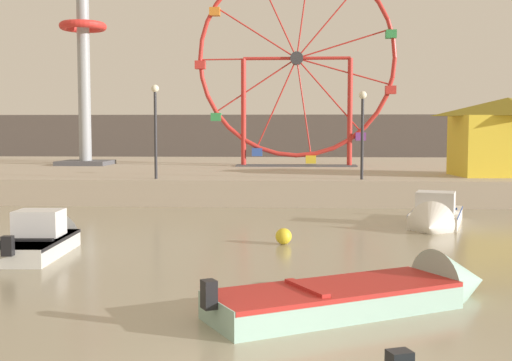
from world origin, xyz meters
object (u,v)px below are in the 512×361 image
Objects in this scene: ferris_wheel_red_frame at (297,62)px; motorboat_pale_grey at (44,238)px; mooring_buoy_orange at (284,236)px; motorboat_seafoam at (386,292)px; motorboat_white_red_stripe at (434,217)px; carnival_booth_yellow_awning at (507,135)px; drop_tower_steel_tower at (83,48)px; promenade_lamp_near at (362,121)px; promenade_lamp_far at (155,117)px.

motorboat_pale_grey is at bearing -107.84° from ferris_wheel_red_frame.
motorboat_pale_grey reaches higher than mooring_buoy_orange.
ferris_wheel_red_frame is (-1.53, 24.89, 6.47)m from motorboat_seafoam.
motorboat_white_red_stripe is 10.05m from carnival_booth_yellow_awning.
drop_tower_steel_tower is 4.17× the size of promenade_lamp_near.
mooring_buoy_orange is (-3.01, -9.35, -3.20)m from promenade_lamp_near.
mooring_buoy_orange is at bearing -107.84° from promenade_lamp_near.
motorboat_seafoam is 19.64m from carnival_booth_yellow_awning.
motorboat_white_red_stripe is at bearing -74.22° from promenade_lamp_near.
motorboat_white_red_stripe is at bearing 35.73° from mooring_buoy_orange.
ferris_wheel_red_frame reaches higher than promenade_lamp_far.
ferris_wheel_red_frame is 19.90m from mooring_buoy_orange.
promenade_lamp_far is at bearing -179.24° from promenade_lamp_near.
motorboat_pale_grey is 22.84m from drop_tower_steel_tower.
promenade_lamp_far reaches higher than motorboat_seafoam.
motorboat_white_red_stripe is at bearing -74.33° from ferris_wheel_red_frame.
motorboat_pale_grey is 11.73m from motorboat_white_red_stripe.
motorboat_white_red_stripe is at bearing -69.37° from motorboat_pale_grey.
motorboat_white_red_stripe reaches higher than mooring_buoy_orange.
motorboat_white_red_stripe is 1.17× the size of promenade_lamp_far.
motorboat_white_red_stripe is 0.30× the size of drop_tower_steel_tower.
motorboat_pale_grey is at bearing -145.08° from carnival_booth_yellow_awning.
ferris_wheel_red_frame reaches higher than promenade_lamp_near.
drop_tower_steel_tower reaches higher than carnival_booth_yellow_awning.
mooring_buoy_orange is at bearing -59.21° from drop_tower_steel_tower.
promenade_lamp_near is (1.11, 15.44, 3.17)m from motorboat_seafoam.
motorboat_white_red_stripe reaches higher than motorboat_pale_grey.
promenade_lamp_far is 11.22m from mooring_buoy_orange.
promenade_lamp_far is at bearing -175.21° from carnival_booth_yellow_awning.
ferris_wheel_red_frame is at bearing 64.16° from motorboat_seafoam.
drop_tower_steel_tower is (-5.61, 20.88, 7.38)m from motorboat_pale_grey.
motorboat_pale_grey is 9.52× the size of mooring_buoy_orange.
promenade_lamp_near is at bearing 0.76° from promenade_lamp_far.
promenade_lamp_far is at bearing -121.14° from ferris_wheel_red_frame.
motorboat_seafoam is at bearing -123.87° from motorboat_pale_grey.
motorboat_seafoam is 1.54× the size of promenade_lamp_near.
mooring_buoy_orange is (11.70, -19.63, -7.47)m from drop_tower_steel_tower.
carnival_booth_yellow_awning is at bearing -37.31° from ferris_wheel_red_frame.
drop_tower_steel_tower reaches higher than motorboat_pale_grey.
drop_tower_steel_tower is 33.77× the size of mooring_buoy_orange.
promenade_lamp_near is at bearing -164.18° from carnival_booth_yellow_awning.
motorboat_white_red_stripe is 0.89× the size of carnival_booth_yellow_awning.
motorboat_white_red_stripe is at bearing -124.76° from carnival_booth_yellow_awning.
carnival_booth_yellow_awning is 1.31× the size of promenade_lamp_far.
drop_tower_steel_tower is (-12.07, 0.83, 0.96)m from ferris_wheel_red_frame.
drop_tower_steel_tower is 23.12m from carnival_booth_yellow_awning.
motorboat_seafoam reaches higher than mooring_buoy_orange.
motorboat_pale_grey is at bearing -93.68° from promenade_lamp_far.
ferris_wheel_red_frame is at bearing -20.47° from motorboat_pale_grey.
promenade_lamp_near is at bearing -74.40° from ferris_wheel_red_frame.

